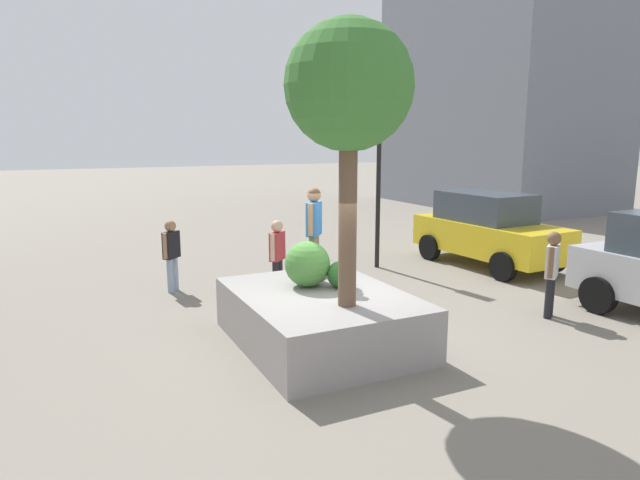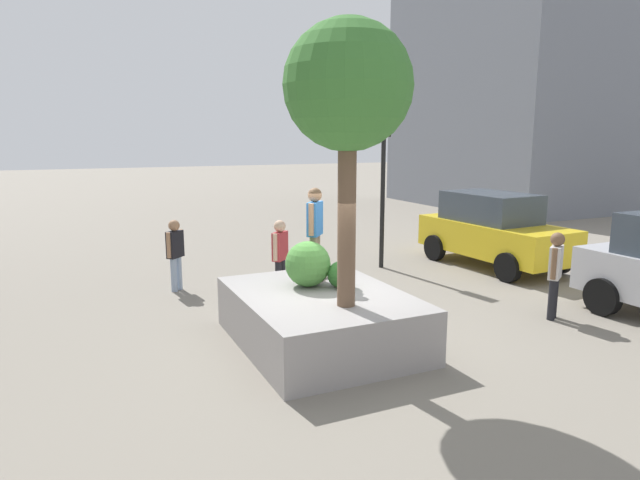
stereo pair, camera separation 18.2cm
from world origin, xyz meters
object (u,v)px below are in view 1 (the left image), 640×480
planter_ledge (320,318)px  skateboard (314,278)px  pedestrian_crossing (552,268)px  taxi_cab (488,229)px  passerby_with_bag (277,252)px  plaza_tree (349,90)px  traffic_light_median (379,157)px  skateboarder (314,226)px  bystander_watching (172,251)px

planter_ledge → skateboard: size_ratio=4.46×
skateboard → pedestrian_crossing: bearing=72.0°
skateboard → taxi_cab: bearing=111.4°
passerby_with_bag → planter_ledge: bearing=-8.0°
plaza_tree → traffic_light_median: size_ratio=0.98×
planter_ledge → passerby_with_bag: (-3.04, 0.42, 0.53)m
taxi_cab → pedestrian_crossing: 4.43m
skateboarder → bystander_watching: size_ratio=0.99×
planter_ledge → taxi_cab: size_ratio=0.79×
passerby_with_bag → pedestrian_crossing: size_ratio=1.00×
plaza_tree → skateboard: (-1.55, 0.17, -3.19)m
plaza_tree → taxi_cab: size_ratio=0.97×
skateboarder → traffic_light_median: size_ratio=0.37×
skateboard → skateboarder: size_ratio=0.48×
traffic_light_median → skateboarder: bearing=-44.5°
planter_ledge → skateboard: (-0.74, 0.24, 0.51)m
skateboard → taxi_cab: (-2.52, 6.42, 0.06)m
taxi_cab → planter_ledge: bearing=-63.9°
skateboarder → taxi_cab: skateboarder is taller
skateboarder → bystander_watching: skateboarder is taller
planter_ledge → skateboard: skateboard is taller
skateboard → bystander_watching: size_ratio=0.47×
taxi_cab → passerby_with_bag: 6.24m
skateboarder → pedestrian_crossing: (1.43, 4.41, -0.93)m
planter_ledge → taxi_cab: (-3.26, 6.66, 0.56)m
skateboard → taxi_cab: size_ratio=0.18×
skateboard → bystander_watching: 4.08m
skateboard → planter_ledge: bearing=-17.9°
traffic_light_median → passerby_with_bag: (1.36, -3.42, -1.99)m
planter_ledge → traffic_light_median: size_ratio=0.80×
traffic_light_median → passerby_with_bag: 4.18m
skateboarder → bystander_watching: bearing=-153.0°
skateboarder → taxi_cab: bearing=111.4°
taxi_cab → pedestrian_crossing: size_ratio=2.58×
traffic_light_median → bystander_watching: size_ratio=2.64×
traffic_light_median → passerby_with_bag: bearing=-68.2°
taxi_cab → pedestrian_crossing: (3.94, -2.02, -0.03)m
plaza_tree → skateboarder: bearing=173.8°
traffic_light_median → passerby_with_bag: size_ratio=2.56×
skateboard → traffic_light_median: bearing=135.5°
planter_ledge → skateboard: 0.93m
planter_ledge → skateboard: bearing=162.1°
planter_ledge → taxi_cab: bearing=116.1°
skateboard → pedestrian_crossing: 4.63m
taxi_cab → skateboard: bearing=-68.6°
pedestrian_crossing → plaza_tree: bearing=-88.4°
planter_ledge → passerby_with_bag: passerby_with_bag is taller
skateboarder → taxi_cab: size_ratio=0.37×
bystander_watching → passerby_with_bag: size_ratio=0.97×
skateboarder → passerby_with_bag: bearing=175.4°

